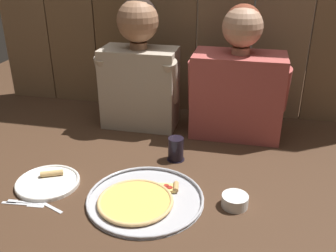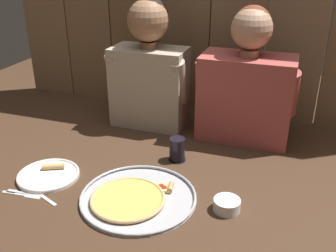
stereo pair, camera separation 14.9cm
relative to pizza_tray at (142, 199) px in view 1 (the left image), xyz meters
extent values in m
plane|color=#422B1C|center=(0.05, 0.16, -0.01)|extent=(3.20, 3.20, 0.00)
cylinder|color=#B2B2B7|center=(0.01, 0.01, -0.01)|extent=(0.42, 0.42, 0.01)
torus|color=#B2B2B7|center=(0.01, 0.01, 0.00)|extent=(0.42, 0.42, 0.01)
cylinder|color=#B23823|center=(-0.02, -0.02, 0.00)|extent=(0.26, 0.26, 0.00)
cylinder|color=#EABC56|center=(-0.02, -0.02, 0.00)|extent=(0.25, 0.25, 0.01)
torus|color=tan|center=(-0.02, -0.02, 0.00)|extent=(0.27, 0.27, 0.01)
cube|color=#F4D170|center=(0.07, 0.09, 0.00)|extent=(0.08, 0.06, 0.01)
cylinder|color=tan|center=(0.10, 0.09, 0.01)|extent=(0.03, 0.05, 0.02)
cylinder|color=#A3281E|center=(0.08, 0.08, 0.01)|extent=(0.02, 0.02, 0.00)
cylinder|color=#A3281E|center=(0.07, 0.09, 0.01)|extent=(0.02, 0.02, 0.00)
cylinder|color=white|center=(-0.38, 0.03, 0.00)|extent=(0.24, 0.24, 0.01)
torus|color=white|center=(-0.38, 0.03, 0.00)|extent=(0.24, 0.24, 0.01)
cylinder|color=tan|center=(-0.38, 0.07, 0.01)|extent=(0.09, 0.06, 0.02)
cylinder|color=black|center=(0.06, 0.32, -0.01)|extent=(0.08, 0.08, 0.01)
cylinder|color=black|center=(0.06, 0.32, 0.04)|extent=(0.07, 0.07, 0.09)
cylinder|color=white|center=(0.32, 0.05, 0.01)|extent=(0.09, 0.09, 0.04)
cylinder|color=#B23823|center=(0.32, 0.05, 0.02)|extent=(0.07, 0.07, 0.02)
cube|color=silver|center=(-0.38, -0.09, -0.01)|extent=(0.10, 0.02, 0.01)
cube|color=silver|center=(-0.45, -0.10, -0.01)|extent=(0.04, 0.02, 0.01)
cube|color=silver|center=(-0.43, -0.11, -0.01)|extent=(0.10, 0.02, 0.01)
cube|color=silver|center=(-0.35, -0.10, -0.01)|extent=(0.06, 0.03, 0.00)
cube|color=silver|center=(-0.29, -0.10, -0.01)|extent=(0.09, 0.05, 0.01)
ellipsoid|color=silver|center=(-0.35, -0.08, -0.01)|extent=(0.05, 0.04, 0.01)
cube|color=#B2A38E|center=(-0.18, 0.63, 0.18)|extent=(0.36, 0.20, 0.39)
cylinder|color=#9E7051|center=(-0.18, 0.63, 0.39)|extent=(0.08, 0.08, 0.03)
sphere|color=#9E7051|center=(-0.18, 0.63, 0.50)|extent=(0.19, 0.19, 0.19)
sphere|color=black|center=(-0.18, 0.64, 0.52)|extent=(0.18, 0.18, 0.18)
cylinder|color=#B2A38E|center=(-0.34, 0.59, 0.24)|extent=(0.08, 0.13, 0.22)
cylinder|color=#B2A38E|center=(-0.03, 0.59, 0.24)|extent=(0.08, 0.14, 0.22)
cube|color=#AD4C47|center=(0.28, 0.63, 0.18)|extent=(0.41, 0.23, 0.39)
cylinder|color=tan|center=(0.28, 0.63, 0.39)|extent=(0.08, 0.08, 0.03)
sphere|color=tan|center=(0.28, 0.63, 0.49)|extent=(0.18, 0.18, 0.18)
sphere|color=brown|center=(0.28, 0.64, 0.51)|extent=(0.16, 0.16, 0.16)
cylinder|color=#AD4C47|center=(0.10, 0.59, 0.24)|extent=(0.08, 0.11, 0.22)
cylinder|color=#AD4C47|center=(0.46, 0.59, 0.24)|extent=(0.08, 0.14, 0.23)
camera|label=1|loc=(0.33, -1.06, 0.80)|focal=40.97mm
camera|label=2|loc=(0.47, -1.02, 0.80)|focal=40.97mm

